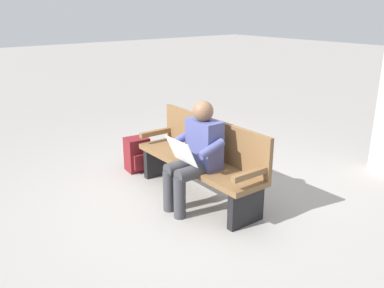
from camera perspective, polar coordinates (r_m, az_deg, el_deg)
The scene contains 4 objects.
ground_plane at distance 4.79m, azimuth 0.73°, elevation -7.31°, with size 40.00×40.00×0.00m, color gray.
bench_near at distance 4.65m, azimuth 1.45°, elevation -1.99°, with size 1.81×0.53×0.90m.
person_seated at distance 4.32m, azimuth 0.55°, elevation -1.24°, with size 0.58×0.58×1.18m.
backpack at distance 5.49m, azimuth -7.66°, elevation -1.46°, with size 0.31×0.32×0.45m.
Camera 1 is at (-3.33, 2.72, 2.11)m, focal length 38.10 mm.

